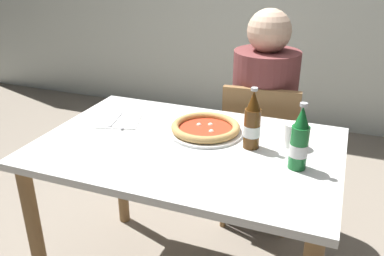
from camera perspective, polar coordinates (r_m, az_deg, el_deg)
dining_table_main at (r=1.68m, az=-0.62°, el=-5.77°), size 1.20×0.80×0.75m
chair_behind_table at (r=2.23m, az=9.53°, el=-2.72°), size 0.43×0.43×0.85m
diner_seated at (r=2.23m, az=9.83°, el=0.19°), size 0.34×0.34×1.21m
pizza_margherita_near at (r=1.72m, az=1.92°, el=-0.07°), size 0.32×0.32×0.04m
beer_bottle_left at (r=1.58m, az=8.48°, el=0.70°), size 0.07×0.07×0.25m
beer_bottle_center at (r=1.46m, az=14.89°, el=-1.85°), size 0.07×0.07×0.25m
napkin_with_cutlery at (r=1.87m, az=-10.15°, el=1.03°), size 0.23×0.23×0.01m
paper_cup at (r=1.64m, az=14.04°, el=-0.98°), size 0.07×0.07×0.09m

